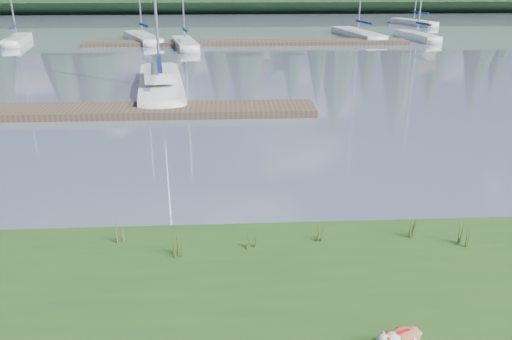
{
  "coord_description": "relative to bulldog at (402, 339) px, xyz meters",
  "views": [
    {
      "loc": [
        0.49,
        -11.17,
        5.45
      ],
      "look_at": [
        1.07,
        -0.5,
        1.2
      ],
      "focal_mm": 35.0,
      "sensor_mm": 36.0,
      "label": 1
    }
  ],
  "objects": [
    {
      "name": "sailboat_main",
      "position": [
        -5.84,
        19.81,
        -0.22
      ],
      "size": [
        3.35,
        10.26,
        14.37
      ],
      "rotation": [
        0.0,
        0.0,
        1.71
      ],
      "color": "silver",
      "rests_on": "ground"
    },
    {
      "name": "weed_1",
      "position": [
        -1.98,
        3.13,
        -0.11
      ],
      "size": [
        0.17,
        0.14,
        0.44
      ],
      "color": "#475B23",
      "rests_on": "bank"
    },
    {
      "name": "weed_2",
      "position": [
        1.32,
        3.39,
        -0.06
      ],
      "size": [
        0.17,
        0.14,
        0.55
      ],
      "color": "#475B23",
      "rests_on": "bank"
    },
    {
      "name": "sailboat_bg_3",
      "position": [
        9.1,
        40.72,
        -0.32
      ],
      "size": [
        3.36,
        9.51,
        13.56
      ],
      "rotation": [
        0.0,
        0.0,
        1.74
      ],
      "color": "silver",
      "rests_on": "ground"
    },
    {
      "name": "weed_5",
      "position": [
        2.26,
        3.0,
        -0.06
      ],
      "size": [
        0.17,
        0.14,
        0.56
      ],
      "color": "#475B23",
      "rests_on": "bank"
    },
    {
      "name": "weed_4",
      "position": [
        -0.61,
        3.34,
        -0.14
      ],
      "size": [
        0.17,
        0.14,
        0.37
      ],
      "color": "#475B23",
      "rests_on": "bank"
    },
    {
      "name": "weed_3",
      "position": [
        -4.66,
        3.52,
        -0.11
      ],
      "size": [
        0.17,
        0.14,
        0.45
      ],
      "color": "#475B23",
      "rests_on": "bank"
    },
    {
      "name": "bulldog",
      "position": [
        0.0,
        0.0,
        0.0
      ],
      "size": [
        0.79,
        0.52,
        0.47
      ],
      "rotation": [
        0.0,
        0.0,
        3.52
      ],
      "color": "silver",
      "rests_on": "bank"
    },
    {
      "name": "sailboat_bg_1",
      "position": [
        -9.88,
        38.75,
        -0.32
      ],
      "size": [
        4.7,
        8.33,
        12.39
      ],
      "rotation": [
        0.0,
        0.0,
        1.96
      ],
      "color": "silver",
      "rests_on": "ground"
    },
    {
      "name": "sailboat_bg_5",
      "position": [
        17.8,
        50.93,
        -0.32
      ],
      "size": [
        3.84,
        7.09,
        10.21
      ],
      "rotation": [
        0.0,
        0.0,
        1.94
      ],
      "color": "silver",
      "rests_on": "ground"
    },
    {
      "name": "dock_near",
      "position": [
        -6.85,
        14.64,
        -0.49
      ],
      "size": [
        16.0,
        2.0,
        0.3
      ],
      "primitive_type": "cube",
      "color": "#4C3D2C",
      "rests_on": "ground"
    },
    {
      "name": "dock_far",
      "position": [
        -0.85,
        35.64,
        -0.49
      ],
      "size": [
        26.0,
        2.2,
        0.3
      ],
      "primitive_type": "cube",
      "color": "#4C3D2C",
      "rests_on": "ground"
    },
    {
      "name": "mud_lip",
      "position": [
        -2.85,
        4.04,
        -0.57
      ],
      "size": [
        60.0,
        0.5,
        0.14
      ],
      "primitive_type": "cube",
      "color": "#33281C",
      "rests_on": "ground"
    },
    {
      "name": "sailboat_bg_4",
      "position": [
        13.86,
        38.52,
        -0.31
      ],
      "size": [
        2.27,
        6.86,
        10.07
      ],
      "rotation": [
        0.0,
        0.0,
        1.71
      ],
      "color": "silver",
      "rests_on": "ground"
    },
    {
      "name": "sailboat_bg_0",
      "position": [
        -19.72,
        37.84,
        -0.32
      ],
      "size": [
        2.54,
        6.86,
        9.91
      ],
      "rotation": [
        0.0,
        0.0,
        1.76
      ],
      "color": "silver",
      "rests_on": "ground"
    },
    {
      "name": "ground",
      "position": [
        -2.85,
        35.64,
        -0.64
      ],
      "size": [
        200.0,
        200.0,
        0.0
      ],
      "primitive_type": "plane",
      "color": "gray",
      "rests_on": "ground"
    },
    {
      "name": "sailboat_bg_2",
      "position": [
        -5.85,
        34.76,
        -0.31
      ],
      "size": [
        2.77,
        7.28,
        10.82
      ],
      "rotation": [
        0.0,
        0.0,
        1.77
      ],
      "color": "silver",
      "rests_on": "ground"
    },
    {
      "name": "weed_0",
      "position": [
        -3.42,
        2.89,
        -0.0
      ],
      "size": [
        0.17,
        0.14,
        0.69
      ],
      "color": "#475B23",
      "rests_on": "bank"
    }
  ]
}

